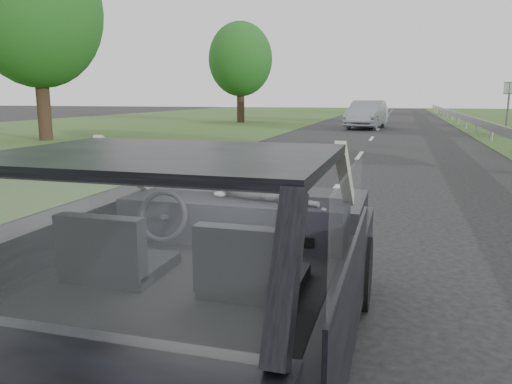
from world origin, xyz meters
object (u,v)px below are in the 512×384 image
Objects in this scene: subject_car at (200,265)px; highway_sign at (508,107)px; other_car at (367,114)px; cat at (252,187)px.

subject_car is 1.70× the size of highway_sign.
other_car is 6.70m from highway_sign.
subject_car is 0.90× the size of other_car.
subject_car is 24.73m from highway_sign.
cat is 0.26× the size of highway_sign.
other_car is (-0.78, 24.01, -0.36)m from cat.
cat is at bearing 79.23° from subject_car.
highway_sign is (6.00, 23.99, 0.45)m from subject_car.
cat is (0.13, 0.66, 0.36)m from subject_car.
cat is 24.06m from highway_sign.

